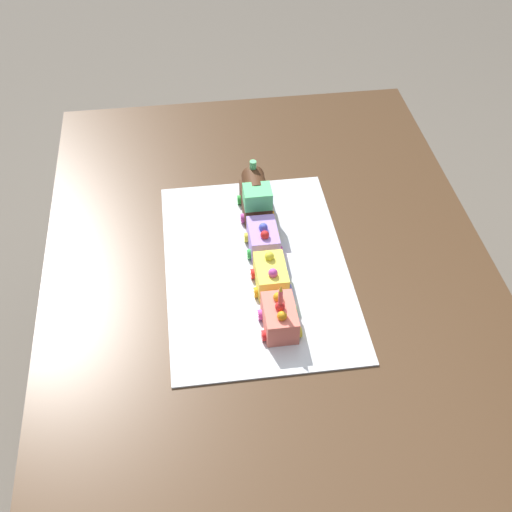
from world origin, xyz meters
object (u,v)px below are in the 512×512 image
(birthday_candle, at_px, (281,295))
(cake_car_hopper_lemon, at_px, (271,276))
(cake_car_tanker_coral, at_px, (280,317))
(cake_car_caboose_lavender, at_px, (263,239))
(cake_locomotive, at_px, (256,196))
(dining_table, at_px, (268,296))

(birthday_candle, bearing_deg, cake_car_hopper_lemon, -180.00)
(cake_car_hopper_lemon, bearing_deg, cake_car_tanker_coral, -0.00)
(cake_car_caboose_lavender, distance_m, cake_car_tanker_coral, 0.24)
(cake_locomotive, height_order, cake_car_tanker_coral, cake_locomotive)
(dining_table, xyz_separation_m, cake_car_caboose_lavender, (-0.05, -0.01, 0.14))
(cake_car_tanker_coral, bearing_deg, dining_table, 178.06)
(dining_table, height_order, cake_car_hopper_lemon, cake_car_hopper_lemon)
(cake_locomotive, xyz_separation_m, cake_car_hopper_lemon, (0.25, -0.00, -0.02))
(cake_car_caboose_lavender, xyz_separation_m, cake_car_hopper_lemon, (0.12, 0.00, 0.00))
(cake_car_hopper_lemon, xyz_separation_m, cake_car_tanker_coral, (0.12, -0.00, 0.00))
(cake_car_caboose_lavender, relative_size, cake_car_tanker_coral, 1.00)
(cake_car_caboose_lavender, bearing_deg, birthday_candle, 0.00)
(cake_car_caboose_lavender, relative_size, birthday_candle, 2.06)
(cake_locomotive, distance_m, cake_car_tanker_coral, 0.37)
(cake_locomotive, relative_size, birthday_candle, 2.88)
(dining_table, height_order, cake_car_tanker_coral, cake_car_tanker_coral)
(dining_table, xyz_separation_m, cake_locomotive, (-0.18, -0.01, 0.16))
(cake_car_hopper_lemon, bearing_deg, birthday_candle, 0.00)
(dining_table, bearing_deg, cake_locomotive, -177.96)
(dining_table, bearing_deg, cake_car_hopper_lemon, -5.26)
(cake_car_caboose_lavender, xyz_separation_m, birthday_candle, (0.24, 0.00, 0.07))
(cake_car_tanker_coral, height_order, birthday_candle, birthday_candle)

